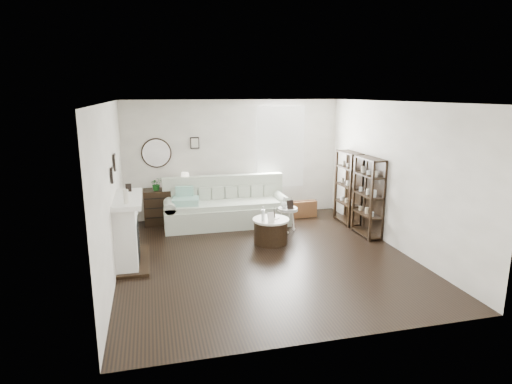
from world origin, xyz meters
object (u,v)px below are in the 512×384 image
object	(u,v)px
dresser	(171,206)
pedestal_table	(288,210)
sofa	(226,209)
drum_table	(271,231)

from	to	relation	value
dresser	pedestal_table	world-z (taller)	dresser
pedestal_table	dresser	bearing A→B (deg)	152.69
sofa	drum_table	bearing A→B (deg)	-66.45
drum_table	pedestal_table	size ratio (longest dim) A/B	1.38
dresser	sofa	bearing A→B (deg)	-18.20
drum_table	sofa	bearing A→B (deg)	113.55
sofa	pedestal_table	xyz separation A→B (m)	(1.16, -0.82, 0.12)
dresser	pedestal_table	distance (m)	2.63
drum_table	dresser	bearing A→B (deg)	134.72
sofa	pedestal_table	world-z (taller)	sofa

